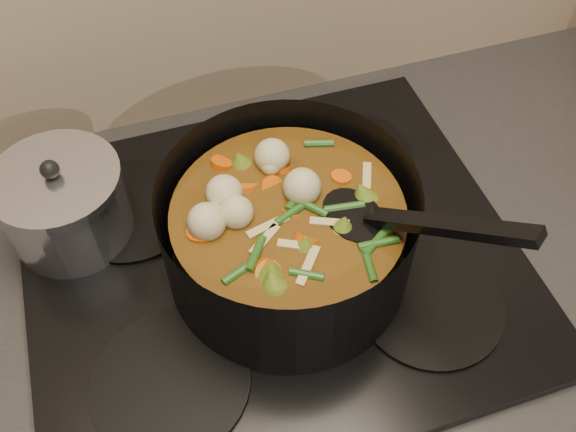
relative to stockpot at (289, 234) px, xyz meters
name	(u,v)px	position (x,y,z in m)	size (l,w,h in m)	color
counter	(277,399)	(-0.01, 0.02, -0.54)	(2.64, 0.64, 0.91)	brown
stovetop	(273,259)	(-0.01, 0.02, -0.08)	(0.62, 0.54, 0.03)	black
stockpot	(289,234)	(0.00, 0.00, 0.00)	(0.39, 0.39, 0.22)	black
saucepan	(65,204)	(-0.25, 0.14, -0.01)	(0.16, 0.16, 0.13)	silver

